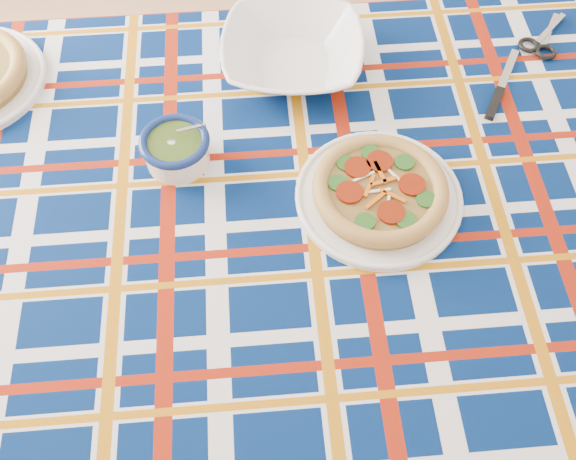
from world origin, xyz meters
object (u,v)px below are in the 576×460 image
(main_focaccia_plate, at_px, (380,190))
(pesto_bowl, at_px, (176,147))
(dining_table, at_px, (263,224))
(serving_bowl, at_px, (292,54))

(main_focaccia_plate, height_order, pesto_bowl, pesto_bowl)
(pesto_bowl, bearing_deg, main_focaccia_plate, 1.77)
(dining_table, bearing_deg, main_focaccia_plate, -4.27)
(main_focaccia_plate, height_order, serving_bowl, serving_bowl)
(dining_table, bearing_deg, serving_bowl, 75.87)
(main_focaccia_plate, xyz_separation_m, serving_bowl, (-0.26, 0.31, 0.01))
(main_focaccia_plate, distance_m, serving_bowl, 0.40)
(dining_table, relative_size, pesto_bowl, 14.65)
(pesto_bowl, distance_m, serving_bowl, 0.36)
(dining_table, bearing_deg, pesto_bowl, 145.47)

